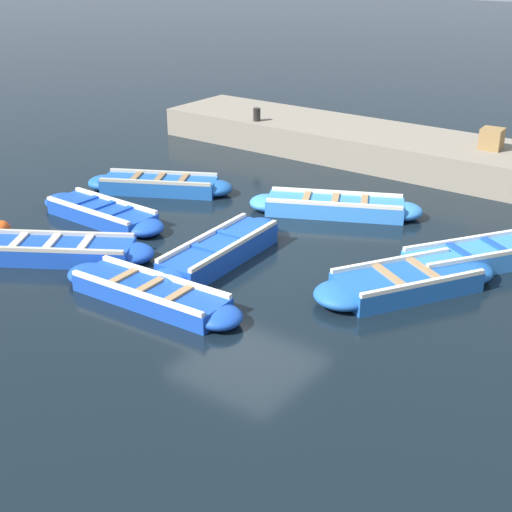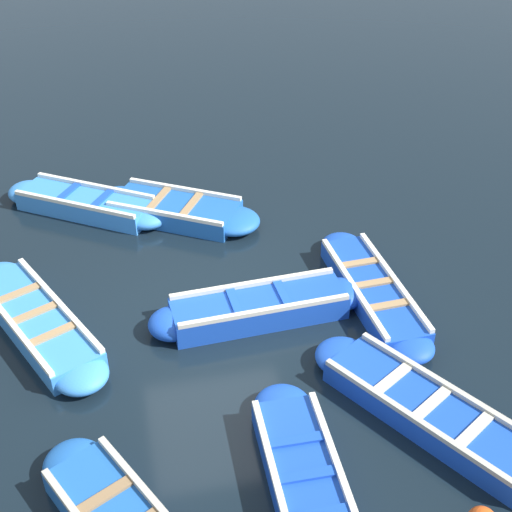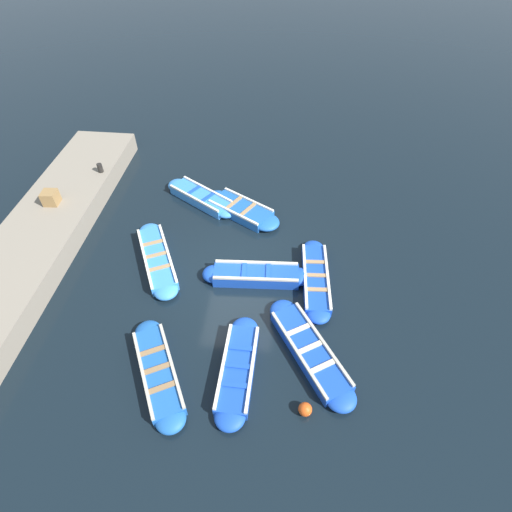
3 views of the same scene
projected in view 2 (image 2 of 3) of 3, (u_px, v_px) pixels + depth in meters
ground_plane at (217, 317)px, 11.07m from camera, size 120.00×120.00×0.00m
boat_outer_right at (175, 210)px, 13.38m from camera, size 3.33×2.53×0.40m
boat_outer_left at (430, 412)px, 9.23m from camera, size 2.64×3.60×0.39m
boat_alongside at (259, 308)px, 10.94m from camera, size 3.46×0.93×0.45m
boat_broadside at (373, 291)px, 11.37m from camera, size 0.92×3.49×0.36m
boat_stern_in at (37, 322)px, 10.71m from camera, size 2.29×3.62×0.39m
boat_tucked at (307, 484)px, 8.32m from camera, size 0.89×3.29×0.37m
boat_drifting at (86, 204)px, 13.56m from camera, size 3.25×2.48×0.41m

